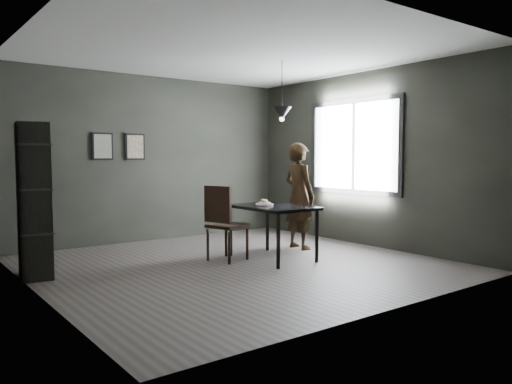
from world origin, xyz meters
TOP-DOWN VIEW (x-y plane):
  - ground at (0.00, 0.00)m, footprint 5.00×5.00m
  - back_wall at (0.00, 2.50)m, footprint 5.00×0.10m
  - ceiling at (0.00, 0.00)m, footprint 5.00×5.00m
  - window_assembly at (2.47, 0.20)m, footprint 0.04×1.96m
  - cafe_table at (0.60, 0.00)m, footprint 0.80×1.20m
  - white_plate at (0.55, 0.12)m, footprint 0.23×0.23m
  - donut_pile at (0.55, 0.12)m, footprint 0.19×0.19m
  - woman at (1.44, 0.37)m, footprint 0.41×0.61m
  - wood_chair at (-0.04, 0.27)m, footprint 0.56×0.56m
  - shelf_unit at (-2.32, 0.88)m, footprint 0.43×0.65m
  - pendant_lamp at (0.85, 0.10)m, footprint 0.28×0.28m
  - framed_print_left at (-0.90, 2.47)m, footprint 0.34×0.04m
  - framed_print_right at (-0.35, 2.47)m, footprint 0.34×0.04m

SIDE VIEW (x-z plane):
  - ground at x=0.00m, z-range 0.00..0.00m
  - wood_chair at x=-0.04m, z-range 0.07..1.11m
  - cafe_table at x=0.60m, z-range 0.30..1.05m
  - white_plate at x=0.55m, z-range 0.75..0.76m
  - donut_pile at x=0.55m, z-range 0.75..0.83m
  - woman at x=1.44m, z-range 0.00..1.65m
  - shelf_unit at x=-2.32m, z-range 0.00..1.83m
  - back_wall at x=0.00m, z-range 0.00..2.80m
  - window_assembly at x=2.47m, z-range 0.82..2.38m
  - framed_print_left at x=-0.90m, z-range 1.38..1.82m
  - framed_print_right at x=-0.35m, z-range 1.38..1.82m
  - pendant_lamp at x=0.85m, z-range 1.62..2.48m
  - ceiling at x=0.00m, z-range 2.79..2.81m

